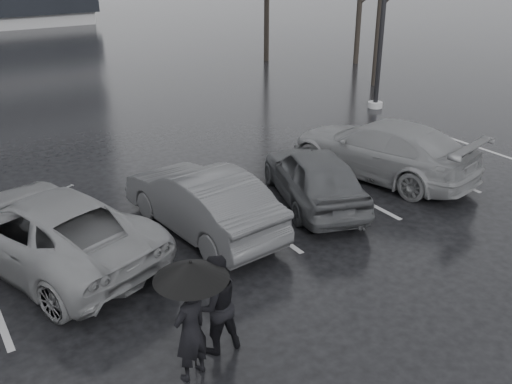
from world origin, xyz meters
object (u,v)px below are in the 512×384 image
object	(u,v)px
pedestrian_right	(215,304)
car_west_b	(46,228)
car_main	(314,176)
pedestrian_left	(191,331)
car_west_a	(202,200)
car_east	(381,149)

from	to	relation	value
pedestrian_right	car_west_b	bearing A→B (deg)	-67.33
car_main	car_west_b	world-z (taller)	car_west_b
car_west_b	pedestrian_left	size ratio (longest dim) A/B	3.27
pedestrian_left	pedestrian_right	distance (m)	0.69
pedestrian_right	car_main	bearing A→B (deg)	-140.32
car_main	pedestrian_right	size ratio (longest dim) A/B	2.49
car_west_a	pedestrian_left	distance (m)	4.56
car_main	car_west_b	distance (m)	6.10
car_east	pedestrian_left	size ratio (longest dim) A/B	3.26
car_west_a	car_west_b	world-z (taller)	car_west_b
car_west_a	car_west_b	size ratio (longest dim) A/B	0.83
pedestrian_left	car_west_a	bearing A→B (deg)	-136.20
car_main	car_west_a	xyz separation A→B (m)	(-2.92, 0.15, 0.02)
car_main	car_west_b	xyz separation A→B (m)	(-6.07, 0.61, 0.03)
car_west_a	pedestrian_right	bearing A→B (deg)	59.15
car_west_a	pedestrian_left	size ratio (longest dim) A/B	2.72
pedestrian_left	pedestrian_right	size ratio (longest dim) A/B	0.97
pedestrian_right	pedestrian_left	bearing A→B (deg)	33.59
car_east	pedestrian_right	world-z (taller)	pedestrian_right
car_west_b	pedestrian_right	world-z (taller)	pedestrian_right
car_main	pedestrian_right	distance (m)	5.75
car_west_a	pedestrian_right	world-z (taller)	pedestrian_right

